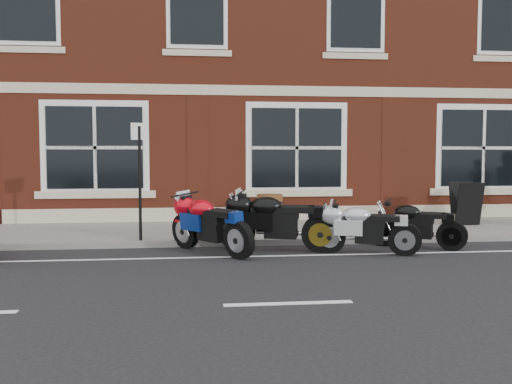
# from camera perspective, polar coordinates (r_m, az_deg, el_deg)

# --- Properties ---
(ground) EXTENTS (80.00, 80.00, 0.00)m
(ground) POSITION_cam_1_polar(r_m,az_deg,el_deg) (10.04, 0.33, -6.66)
(ground) COLOR black
(ground) RESTS_ON ground
(sidewalk) EXTENTS (30.00, 3.00, 0.12)m
(sidewalk) POSITION_cam_1_polar(r_m,az_deg,el_deg) (12.98, -1.25, -3.97)
(sidewalk) COLOR slate
(sidewalk) RESTS_ON ground
(kerb) EXTENTS (30.00, 0.16, 0.12)m
(kerb) POSITION_cam_1_polar(r_m,az_deg,el_deg) (11.42, -0.52, -5.06)
(kerb) COLOR slate
(kerb) RESTS_ON ground
(pub_building) EXTENTS (24.00, 12.00, 12.00)m
(pub_building) POSITION_cam_1_polar(r_m,az_deg,el_deg) (20.75, -3.25, 15.51)
(pub_building) COLOR maroon
(pub_building) RESTS_ON ground
(moto_sport_red) EXTENTS (1.45, 1.84, 0.99)m
(moto_sport_red) POSITION_cam_1_polar(r_m,az_deg,el_deg) (10.52, -4.58, -3.04)
(moto_sport_red) COLOR black
(moto_sport_red) RESTS_ON ground
(moto_sport_black) EXTENTS (2.23, 0.83, 1.03)m
(moto_sport_black) POSITION_cam_1_polar(r_m,az_deg,el_deg) (10.74, 2.00, -2.77)
(moto_sport_black) COLOR black
(moto_sport_black) RESTS_ON ground
(moto_sport_silver) EXTENTS (1.86, 0.77, 0.87)m
(moto_sport_silver) POSITION_cam_1_polar(r_m,az_deg,el_deg) (10.58, 10.81, -3.44)
(moto_sport_silver) COLOR black
(moto_sport_silver) RESTS_ON ground
(moto_naked_black) EXTENTS (1.66, 1.09, 0.84)m
(moto_naked_black) POSITION_cam_1_polar(r_m,az_deg,el_deg) (11.48, 15.61, -3.02)
(moto_naked_black) COLOR black
(moto_naked_black) RESTS_ON ground
(a_board_sign) EXTENTS (0.62, 0.42, 1.03)m
(a_board_sign) POSITION_cam_1_polar(r_m,az_deg,el_deg) (14.51, 20.26, -1.07)
(a_board_sign) COLOR black
(a_board_sign) RESTS_ON sidewalk
(barrel_planter) EXTENTS (0.66, 0.66, 0.73)m
(barrel_planter) POSITION_cam_1_polar(r_m,az_deg,el_deg) (13.70, 1.38, -1.75)
(barrel_planter) COLOR #522315
(barrel_planter) RESTS_ON sidewalk
(parking_sign) EXTENTS (0.32, 0.13, 2.31)m
(parking_sign) POSITION_cam_1_polar(r_m,az_deg,el_deg) (11.40, -11.55, 1.88)
(parking_sign) COLOR black
(parking_sign) RESTS_ON sidewalk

